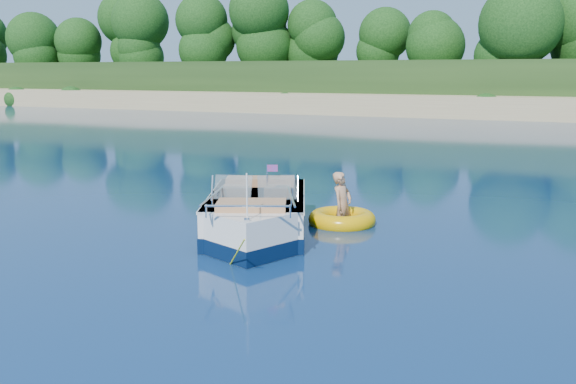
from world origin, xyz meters
TOP-DOWN VIEW (x-y plane):
  - ground at (0.00, 0.00)m, footprint 160.00×160.00m
  - shoreline at (0.00, 63.77)m, footprint 170.00×59.00m
  - treeline at (0.04, 41.01)m, footprint 150.00×7.12m
  - motorboat at (0.26, 0.90)m, footprint 3.16×4.99m
  - tow_tube at (1.49, 2.48)m, footprint 1.88×1.88m
  - boy at (1.48, 2.56)m, footprint 0.49×0.85m

SIDE VIEW (x-z plane):
  - ground at x=0.00m, z-range 0.00..0.00m
  - boy at x=1.48m, z-range -0.79..0.79m
  - tow_tube at x=1.49m, z-range -0.09..0.29m
  - motorboat at x=0.26m, z-range -0.54..1.23m
  - shoreline at x=0.00m, z-range -2.02..3.98m
  - treeline at x=0.04m, z-range 1.45..9.64m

